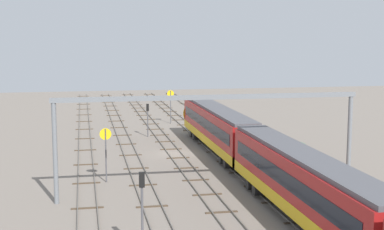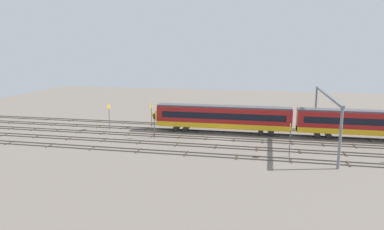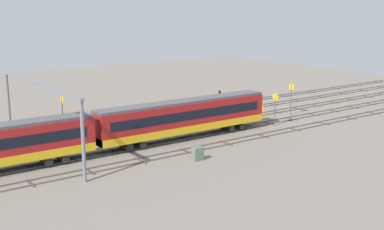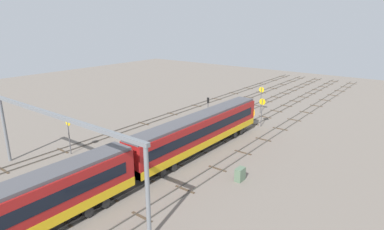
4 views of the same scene
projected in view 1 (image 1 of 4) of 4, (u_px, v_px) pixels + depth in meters
ground_plane at (174, 154)px, 61.48m from camera, size 147.70×147.70×0.00m
track_near_foreground at (258, 150)px, 63.28m from camera, size 131.70×2.40×0.16m
track_with_train at (217, 151)px, 62.38m from camera, size 131.70×2.40×0.16m
track_middle at (174, 153)px, 61.47m from camera, size 131.70×2.40×0.16m
track_second_far at (131, 155)px, 60.57m from camera, size 131.70×2.40×0.16m
track_far_background at (85, 157)px, 59.66m from camera, size 131.70×2.40×0.16m
train at (299, 184)px, 38.64m from camera, size 75.20×3.24×4.80m
overhead_gantry at (210, 116)px, 44.49m from camera, size 0.40×24.52×8.12m
speed_sign_near_foreground at (205, 108)px, 76.16m from camera, size 0.14×1.04×4.65m
speed_sign_mid_trackside at (106, 146)px, 49.04m from camera, size 0.14×1.01×4.78m
speed_sign_far_trackside at (171, 101)px, 82.36m from camera, size 0.14×0.99×4.90m
signal_light_trackside_approach at (142, 201)px, 32.56m from camera, size 0.31×0.32×4.97m
signal_light_trackside_departure at (148, 115)px, 71.50m from camera, size 0.31×0.32×4.22m
relay_cabinet at (300, 150)px, 60.09m from camera, size 1.23×0.73×1.45m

